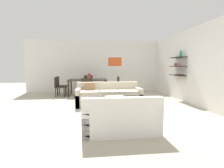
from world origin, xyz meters
name	(u,v)px	position (x,y,z in m)	size (l,w,h in m)	color
ground_plane	(107,107)	(0.00, 0.00, 0.00)	(18.00, 18.00, 0.00)	#BCB29E
back_wall_unit	(107,66)	(0.30, 3.53, 1.35)	(8.40, 0.09, 2.70)	silver
right_wall_shelf_unit	(185,66)	(3.03, 0.60, 1.35)	(0.34, 8.20, 2.70)	silver
sofa_beige	(108,97)	(0.07, 0.34, 0.29)	(2.23, 0.90, 0.78)	beige
loveseat_white	(120,117)	(0.09, -2.11, 0.29)	(1.53, 0.90, 0.78)	white
coffee_table	(121,107)	(0.35, -0.76, 0.19)	(1.24, 1.07, 0.38)	black
decorative_bowl	(120,99)	(0.29, -0.79, 0.43)	(0.35, 0.35, 0.09)	#19666B
candle_jar	(128,99)	(0.54, -0.77, 0.42)	(0.09, 0.09, 0.08)	silver
apple_on_coffee_table	(111,98)	(0.06, -0.65, 0.42)	(0.09, 0.09, 0.09)	#669E2D
dining_table	(88,81)	(-0.71, 2.38, 0.68)	(1.76, 0.97, 0.75)	black
dining_chair_head	(88,83)	(-0.71, 3.27, 0.50)	(0.44, 0.44, 0.88)	black
dining_chair_right_near	(116,85)	(0.58, 2.16, 0.50)	(0.44, 0.44, 0.88)	black
dining_chair_left_far	(60,84)	(-2.00, 2.60, 0.50)	(0.44, 0.44, 0.88)	black
dining_chair_left_near	(59,85)	(-2.00, 2.16, 0.50)	(0.44, 0.44, 0.88)	black
dining_chair_foot	(87,87)	(-0.71, 1.49, 0.50)	(0.44, 0.44, 0.88)	black
wine_glass_right_near	(102,77)	(-0.05, 2.26, 0.87)	(0.08, 0.08, 0.16)	silver
wine_glass_left_near	(73,77)	(-1.37, 2.26, 0.88)	(0.08, 0.08, 0.18)	silver
wine_glass_head	(88,76)	(-0.71, 2.81, 0.86)	(0.06, 0.06, 0.16)	silver
centerpiece_vase	(89,76)	(-0.64, 2.40, 0.89)	(0.16, 0.16, 0.28)	olive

